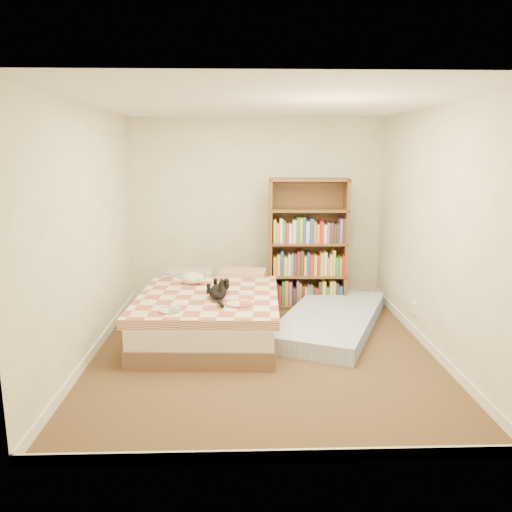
{
  "coord_description": "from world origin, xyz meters",
  "views": [
    {
      "loc": [
        -0.23,
        -4.97,
        2.04
      ],
      "look_at": [
        -0.06,
        0.3,
        0.94
      ],
      "focal_mm": 35.0,
      "sensor_mm": 36.0,
      "label": 1
    }
  ],
  "objects_px": {
    "bed": "(210,311)",
    "floor_mattress": "(331,319)",
    "black_cat": "(218,291)",
    "bookshelf": "(307,261)",
    "white_dog": "(193,278)"
  },
  "relations": [
    {
      "from": "bed",
      "to": "floor_mattress",
      "type": "xyz_separation_m",
      "value": [
        1.43,
        0.12,
        -0.16
      ]
    },
    {
      "from": "bed",
      "to": "black_cat",
      "type": "distance_m",
      "value": 0.44
    },
    {
      "from": "bed",
      "to": "bookshelf",
      "type": "height_order",
      "value": "bookshelf"
    },
    {
      "from": "bookshelf",
      "to": "white_dog",
      "type": "xyz_separation_m",
      "value": [
        -1.45,
        -0.7,
        -0.04
      ]
    },
    {
      "from": "bed",
      "to": "floor_mattress",
      "type": "bearing_deg",
      "value": 7.61
    },
    {
      "from": "bookshelf",
      "to": "black_cat",
      "type": "xyz_separation_m",
      "value": [
        -1.13,
        -1.28,
        -0.04
      ]
    },
    {
      "from": "black_cat",
      "to": "bed",
      "type": "bearing_deg",
      "value": 125.37
    },
    {
      "from": "bookshelf",
      "to": "floor_mattress",
      "type": "height_order",
      "value": "bookshelf"
    },
    {
      "from": "bookshelf",
      "to": "white_dog",
      "type": "height_order",
      "value": "bookshelf"
    },
    {
      "from": "bed",
      "to": "black_cat",
      "type": "relative_size",
      "value": 3.03
    },
    {
      "from": "bookshelf",
      "to": "white_dog",
      "type": "relative_size",
      "value": 5.79
    },
    {
      "from": "floor_mattress",
      "to": "white_dog",
      "type": "relative_size",
      "value": 7.16
    },
    {
      "from": "bed",
      "to": "white_dog",
      "type": "bearing_deg",
      "value": 128.29
    },
    {
      "from": "bookshelf",
      "to": "white_dog",
      "type": "bearing_deg",
      "value": -152.38
    },
    {
      "from": "floor_mattress",
      "to": "black_cat",
      "type": "distance_m",
      "value": 1.45
    }
  ]
}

